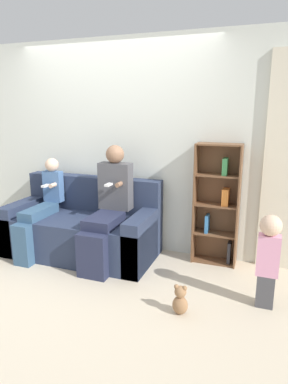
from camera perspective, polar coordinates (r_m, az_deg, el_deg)
ground_plane at (r=3.82m, az=-10.40°, el=-13.48°), size 14.00×14.00×0.00m
back_wall at (r=4.30m, az=-4.50°, el=7.58°), size 10.00×0.06×2.55m
couch at (r=4.23m, az=-10.14°, el=-6.09°), size 1.78×0.85×0.91m
adult_seated at (r=3.84m, az=-6.02°, el=-2.11°), size 0.38×0.78×1.33m
child_seated at (r=4.27m, az=-16.95°, el=-2.61°), size 0.24×0.79×1.14m
toddler_standing at (r=3.21m, az=20.00°, el=-9.89°), size 0.19×0.19×0.86m
bookshelf at (r=3.94m, az=12.18°, el=-2.01°), size 0.50×0.24×1.37m
teddy_bear at (r=3.10m, az=6.05°, el=-17.55°), size 0.14×0.11×0.27m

